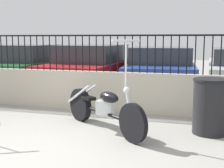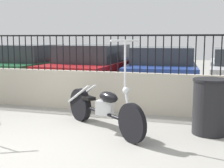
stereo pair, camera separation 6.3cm
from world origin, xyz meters
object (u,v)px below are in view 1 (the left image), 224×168
trash_bin (210,106)px  car_blue (161,69)px  car_green (29,65)px  car_red (94,67)px  motorcycle_black (100,107)px

trash_bin → car_blue: size_ratio=0.20×
car_green → car_red: 2.32m
trash_bin → car_red: 5.10m
motorcycle_black → car_blue: motorcycle_black is taller
motorcycle_black → car_red: motorcycle_black is taller
car_red → trash_bin: bearing=-136.2°
motorcycle_black → car_green: motorcycle_black is taller
motorcycle_black → car_blue: size_ratio=0.41×
motorcycle_black → car_green: (-3.87, 4.13, 0.29)m
motorcycle_black → car_red: 4.35m
trash_bin → car_blue: bearing=108.2°
car_red → car_green: bearing=90.4°
motorcycle_black → trash_bin: motorcycle_black is taller
car_red → car_blue: (2.05, 0.26, -0.02)m
motorcycle_black → car_green: bearing=171.6°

